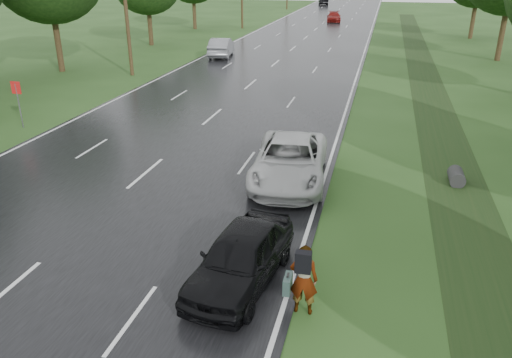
{
  "coord_description": "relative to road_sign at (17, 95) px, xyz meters",
  "views": [
    {
      "loc": [
        8.45,
        -8.17,
        7.42
      ],
      "look_at": [
        4.99,
        5.63,
        1.3
      ],
      "focal_mm": 35.0,
      "sensor_mm": 36.0,
      "label": 1
    }
  ],
  "objects": [
    {
      "name": "far_car_red",
      "position": [
        9.75,
        53.32,
        -0.94
      ],
      "size": [
        2.37,
        4.77,
        1.33
      ],
      "primitive_type": "imported",
      "rotation": [
        0.0,
        0.0,
        0.11
      ],
      "color": "maroon",
      "rests_on": "road"
    },
    {
      "name": "ground",
      "position": [
        8.5,
        -12.0,
        -1.64
      ],
      "size": [
        220.0,
        220.0,
        0.0
      ],
      "primitive_type": "plane",
      "color": "#244318",
      "rests_on": "ground"
    },
    {
      "name": "utility_pole_mid",
      "position": [
        -0.7,
        13.0,
        3.55
      ],
      "size": [
        1.6,
        0.26,
        10.0
      ],
      "color": "#3B2918",
      "rests_on": "ground"
    },
    {
      "name": "road_sign",
      "position": [
        0.0,
        0.0,
        0.0
      ],
      "size": [
        0.5,
        0.06,
        2.3
      ],
      "color": "slate",
      "rests_on": "ground"
    },
    {
      "name": "silver_sedan",
      "position": [
        3.25,
        22.05,
        -0.81
      ],
      "size": [
        2.36,
        4.99,
        1.58
      ],
      "primitive_type": "imported",
      "rotation": [
        0.0,
        0.0,
        3.29
      ],
      "color": "gray",
      "rests_on": "road"
    },
    {
      "name": "white_pickup",
      "position": [
        14.0,
        -3.33,
        -0.82
      ],
      "size": [
        3.07,
        5.81,
        1.56
      ],
      "primitive_type": "imported",
      "rotation": [
        0.0,
        0.0,
        0.09
      ],
      "color": "#BDBDBD",
      "rests_on": "road"
    },
    {
      "name": "road",
      "position": [
        8.5,
        33.0,
        -1.62
      ],
      "size": [
        14.0,
        180.0,
        0.04
      ],
      "primitive_type": "cube",
      "color": "black",
      "rests_on": "ground"
    },
    {
      "name": "dark_sedan",
      "position": [
        14.01,
        -10.0,
        -0.88
      ],
      "size": [
        2.25,
        4.42,
        1.44
      ],
      "primitive_type": "imported",
      "rotation": [
        0.0,
        0.0,
        -0.13
      ],
      "color": "black",
      "rests_on": "road"
    },
    {
      "name": "far_car_dark",
      "position": [
        4.32,
        85.55,
        -0.75
      ],
      "size": [
        2.62,
        5.38,
        1.7
      ],
      "primitive_type": "imported",
      "rotation": [
        0.0,
        0.0,
        3.31
      ],
      "color": "black",
      "rests_on": "road"
    },
    {
      "name": "pedestrian",
      "position": [
        15.68,
        -10.76,
        -0.73
      ],
      "size": [
        0.79,
        0.7,
        1.76
      ],
      "rotation": [
        0.0,
        0.0,
        3.16
      ],
      "color": "#A5998C",
      "rests_on": "ground"
    },
    {
      "name": "center_line",
      "position": [
        8.5,
        33.0,
        -1.6
      ],
      "size": [
        0.12,
        180.0,
        0.01
      ],
      "primitive_type": "cube",
      "color": "silver",
      "rests_on": "road"
    },
    {
      "name": "drainage_ditch",
      "position": [
        20.0,
        6.71,
        -1.61
      ],
      "size": [
        2.2,
        120.0,
        0.56
      ],
      "color": "#1A3113",
      "rests_on": "ground"
    },
    {
      "name": "edge_stripe_west",
      "position": [
        1.75,
        33.0,
        -1.6
      ],
      "size": [
        0.12,
        180.0,
        0.01
      ],
      "primitive_type": "cube",
      "color": "silver",
      "rests_on": "road"
    },
    {
      "name": "edge_stripe_east",
      "position": [
        15.25,
        33.0,
        -1.6
      ],
      "size": [
        0.12,
        180.0,
        0.01
      ],
      "primitive_type": "cube",
      "color": "silver",
      "rests_on": "road"
    }
  ]
}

